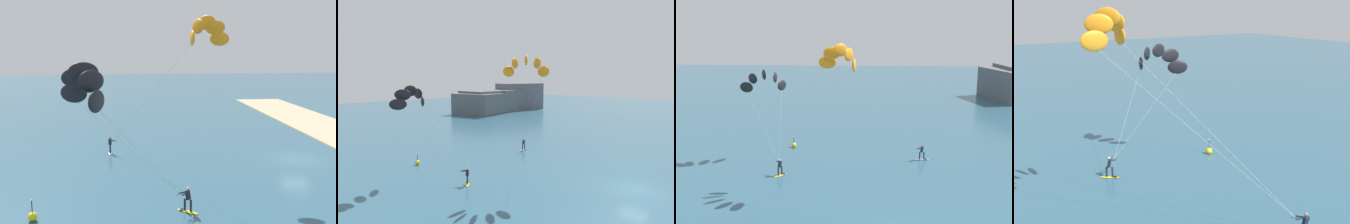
# 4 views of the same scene
# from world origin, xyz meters

# --- Properties ---
(kitesurfer_nearshore) EXTENTS (5.83, 8.20, 9.60)m
(kitesurfer_nearshore) POSITION_xyz_m (-13.06, 17.53, 8.08)
(kitesurfer_nearshore) COLOR yellow
(kitesurfer_nearshore) RESTS_ON ground
(kitesurfer_mid_water) EXTENTS (11.00, 10.11, 12.73)m
(kitesurfer_mid_water) POSITION_xyz_m (-4.15, 10.05, 11.07)
(kitesurfer_mid_water) COLOR white
(kitesurfer_mid_water) RESTS_ON ground
(marker_buoy) EXTENTS (0.56, 0.56, 1.38)m
(marker_buoy) POSITION_xyz_m (-10.83, 21.40, 0.30)
(marker_buoy) COLOR yellow
(marker_buoy) RESTS_ON ground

